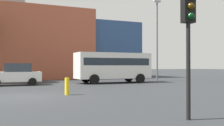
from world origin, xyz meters
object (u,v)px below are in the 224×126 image
(bollard_yellow_0, at_px, (67,86))
(street_lamp, at_px, (157,35))
(parked_car_2, at_px, (15,74))
(traffic_light_near_right, at_px, (189,25))
(white_bus, at_px, (113,65))

(bollard_yellow_0, relative_size, street_lamp, 0.11)
(parked_car_2, bearing_deg, traffic_light_near_right, 103.59)
(traffic_light_near_right, bearing_deg, bollard_yellow_0, -162.26)
(parked_car_2, relative_size, street_lamp, 0.48)
(street_lamp, bearing_deg, bollard_yellow_0, -141.27)
(traffic_light_near_right, distance_m, street_lamp, 20.00)
(white_bus, relative_size, street_lamp, 0.80)
(white_bus, xyz_separation_m, traffic_light_near_right, (-4.48, -15.85, 1.08))
(parked_car_2, distance_m, traffic_light_near_right, 16.62)
(bollard_yellow_0, bearing_deg, street_lamp, 38.73)
(white_bus, relative_size, traffic_light_near_right, 1.86)
(parked_car_2, xyz_separation_m, bollard_yellow_0, (2.20, -8.35, -0.41))
(parked_car_2, xyz_separation_m, traffic_light_near_right, (3.88, -16.06, 1.83))
(white_bus, xyz_separation_m, street_lamp, (5.61, 1.29, 3.14))
(street_lamp, bearing_deg, white_bus, -167.00)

